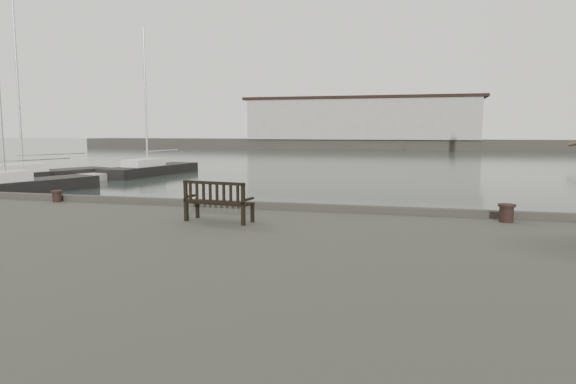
# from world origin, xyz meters

# --- Properties ---
(ground) EXTENTS (400.00, 400.00, 0.00)m
(ground) POSITION_xyz_m (0.00, 0.00, 0.00)
(ground) COLOR black
(ground) RESTS_ON ground
(breakwater) EXTENTS (140.00, 9.50, 12.20)m
(breakwater) POSITION_xyz_m (-4.56, 92.00, 4.30)
(breakwater) COLOR #383530
(breakwater) RESTS_ON ground
(bench) EXTENTS (1.77, 0.82, 0.98)m
(bench) POSITION_xyz_m (-0.30, -2.50, 1.87)
(bench) COLOR black
(bench) RESTS_ON quay
(bollard_left) EXTENTS (0.41, 0.41, 0.36)m
(bollard_left) POSITION_xyz_m (-6.56, -0.50, 1.74)
(bollard_left) COLOR black
(bollard_left) RESTS_ON quay
(bollard_right) EXTENTS (0.46, 0.46, 0.44)m
(bollard_right) POSITION_xyz_m (6.52, -0.74, 1.78)
(bollard_right) COLOR black
(bollard_right) RESTS_ON quay
(yacht_b) EXTENTS (6.75, 12.02, 15.45)m
(yacht_b) POSITION_xyz_m (-23.28, 17.39, 0.25)
(yacht_b) COLOR black
(yacht_b) RESTS_ON ground
(yacht_c) EXTENTS (5.40, 10.50, 13.69)m
(yacht_c) POSITION_xyz_m (-19.01, 11.10, 0.24)
(yacht_c) COLOR black
(yacht_c) RESTS_ON ground
(yacht_d) EXTENTS (4.14, 10.60, 12.87)m
(yacht_d) POSITION_xyz_m (-18.07, 25.51, 0.23)
(yacht_d) COLOR black
(yacht_d) RESTS_ON ground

